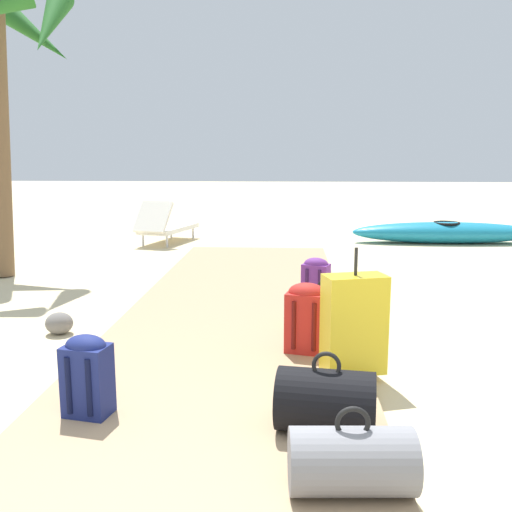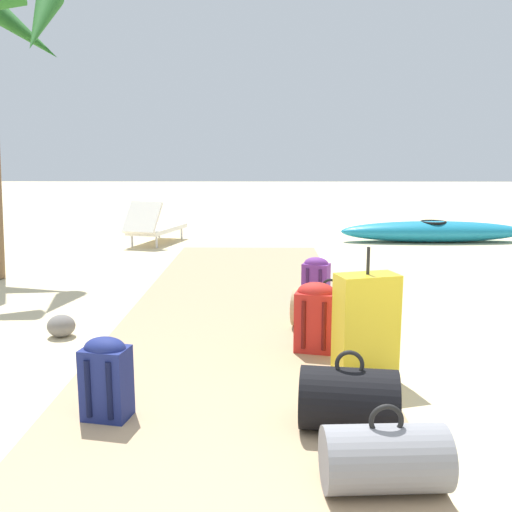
% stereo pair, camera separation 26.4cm
% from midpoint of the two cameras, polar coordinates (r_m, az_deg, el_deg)
% --- Properties ---
extents(ground_plane, '(60.00, 60.00, 0.00)m').
position_cam_midpoint_polar(ground_plane, '(5.12, -1.09, -8.34)').
color(ground_plane, beige).
extents(boardwalk, '(2.19, 7.62, 0.08)m').
position_cam_midpoint_polar(boardwalk, '(5.83, -0.53, -5.59)').
color(boardwalk, tan).
rests_on(boardwalk, ground).
extents(backpack_red, '(0.36, 0.29, 0.56)m').
position_cam_midpoint_polar(backpack_red, '(4.51, 6.82, -6.01)').
color(backpack_red, red).
rests_on(backpack_red, boardwalk).
extents(duffel_bag_black, '(0.59, 0.43, 0.47)m').
position_cam_midpoint_polar(duffel_bag_black, '(3.32, 9.37, -14.23)').
color(duffel_bag_black, black).
rests_on(duffel_bag_black, boardwalk).
extents(duffel_bag_tan, '(0.74, 0.50, 0.45)m').
position_cam_midpoint_polar(duffel_bag_tan, '(5.14, 8.47, -5.41)').
color(duffel_bag_tan, tan).
rests_on(duffel_bag_tan, boardwalk).
extents(suitcase_yellow, '(0.48, 0.34, 0.91)m').
position_cam_midpoint_polar(suitcase_yellow, '(4.13, 11.67, -6.74)').
color(suitcase_yellow, gold).
rests_on(suitcase_yellow, boardwalk).
extents(backpack_navy, '(0.30, 0.25, 0.50)m').
position_cam_midpoint_polar(backpack_navy, '(3.54, -14.62, -11.39)').
color(backpack_navy, navy).
rests_on(backpack_navy, boardwalk).
extents(backpack_purple, '(0.32, 0.27, 0.47)m').
position_cam_midpoint_polar(backpack_purple, '(6.05, 7.29, -2.28)').
color(backpack_purple, '#6B2D84').
rests_on(backpack_purple, boardwalk).
extents(duffel_bag_grey, '(0.59, 0.35, 0.43)m').
position_cam_midpoint_polar(duffel_bag_grey, '(2.82, 12.42, -19.54)').
color(duffel_bag_grey, slate).
rests_on(duffel_bag_grey, boardwalk).
extents(lounge_chair, '(0.97, 1.62, 0.81)m').
position_cam_midpoint_polar(lounge_chair, '(10.58, -8.45, 3.03)').
color(lounge_chair, white).
rests_on(lounge_chair, ground).
extents(kayak, '(3.48, 0.73, 0.40)m').
position_cam_midpoint_polar(kayak, '(11.13, 19.27, 2.25)').
color(kayak, teal).
rests_on(kayak, ground).
extents(rock_left_mid, '(0.30, 0.29, 0.20)m').
position_cam_midpoint_polar(rock_left_mid, '(5.48, -17.94, -6.48)').
color(rock_left_mid, slate).
rests_on(rock_left_mid, ground).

